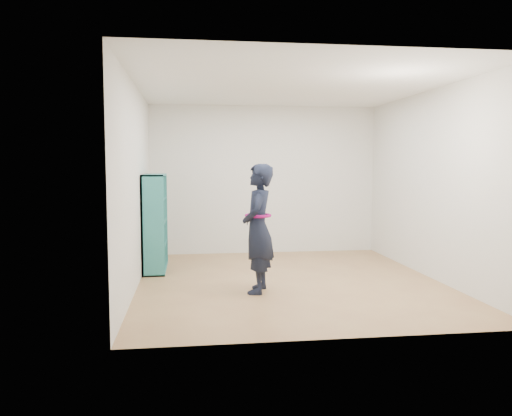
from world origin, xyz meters
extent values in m
plane|color=#996B45|center=(0.00, 0.00, 0.00)|extent=(4.50, 4.50, 0.00)
plane|color=white|center=(0.00, 0.00, 2.60)|extent=(4.50, 4.50, 0.00)
cube|color=silver|center=(-2.00, 0.00, 1.30)|extent=(0.02, 4.50, 2.60)
cube|color=silver|center=(2.00, 0.00, 1.30)|extent=(0.02, 4.50, 2.60)
cube|color=silver|center=(0.00, 2.25, 1.30)|extent=(4.00, 0.02, 2.60)
cube|color=silver|center=(0.00, -2.25, 1.30)|extent=(4.00, 0.02, 2.60)
cube|color=teal|center=(-1.83, 0.52, 0.72)|extent=(0.31, 0.02, 1.43)
cube|color=teal|center=(-1.83, 1.57, 0.72)|extent=(0.31, 0.02, 1.43)
cube|color=teal|center=(-1.83, 1.04, 0.01)|extent=(0.31, 1.07, 0.02)
cube|color=teal|center=(-1.83, 1.04, 1.42)|extent=(0.31, 1.07, 0.02)
cube|color=teal|center=(-1.98, 1.04, 0.72)|extent=(0.02, 1.07, 1.43)
cube|color=teal|center=(-1.83, 0.87, 0.72)|extent=(0.29, 0.02, 1.39)
cube|color=teal|center=(-1.83, 1.21, 0.72)|extent=(0.29, 0.02, 1.39)
cube|color=teal|center=(-1.83, 1.04, 0.37)|extent=(0.29, 1.03, 0.02)
cube|color=teal|center=(-1.83, 1.04, 0.72)|extent=(0.29, 1.03, 0.02)
cube|color=teal|center=(-1.83, 1.04, 1.06)|extent=(0.29, 1.03, 0.02)
cube|color=beige|center=(-1.82, 0.69, 0.06)|extent=(0.20, 0.13, 0.05)
cube|color=black|center=(-1.81, 0.65, 0.50)|extent=(0.16, 0.14, 0.23)
cube|color=maroon|center=(-1.81, 0.65, 0.86)|extent=(0.16, 0.14, 0.26)
cube|color=silver|center=(-1.82, 0.69, 1.11)|extent=(0.20, 0.13, 0.08)
cube|color=navy|center=(-1.81, 0.99, 0.13)|extent=(0.16, 0.14, 0.20)
cube|color=brown|center=(-1.81, 0.99, 0.47)|extent=(0.16, 0.14, 0.18)
cube|color=#BFB28C|center=(-1.82, 1.04, 0.76)|extent=(0.20, 0.13, 0.08)
cube|color=#26594C|center=(-1.81, 0.99, 1.19)|extent=(0.16, 0.14, 0.24)
cube|color=beige|center=(-1.81, 1.33, 0.15)|extent=(0.16, 0.14, 0.24)
cube|color=black|center=(-1.82, 1.38, 0.42)|extent=(0.20, 0.13, 0.08)
cube|color=maroon|center=(-1.81, 1.33, 0.84)|extent=(0.16, 0.14, 0.24)
cube|color=silver|center=(-1.81, 1.33, 1.17)|extent=(0.16, 0.14, 0.20)
imported|color=black|center=(-0.49, -0.50, 0.79)|extent=(0.51, 0.65, 1.58)
torus|color=#970B64|center=(-0.49, -0.50, 0.95)|extent=(0.40, 0.40, 0.04)
cube|color=silver|center=(-0.61, -0.39, 0.90)|extent=(0.01, 0.11, 0.15)
cube|color=black|center=(-0.61, -0.39, 0.90)|extent=(0.01, 0.10, 0.14)
camera|label=1|loc=(-1.32, -6.50, 1.57)|focal=35.00mm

